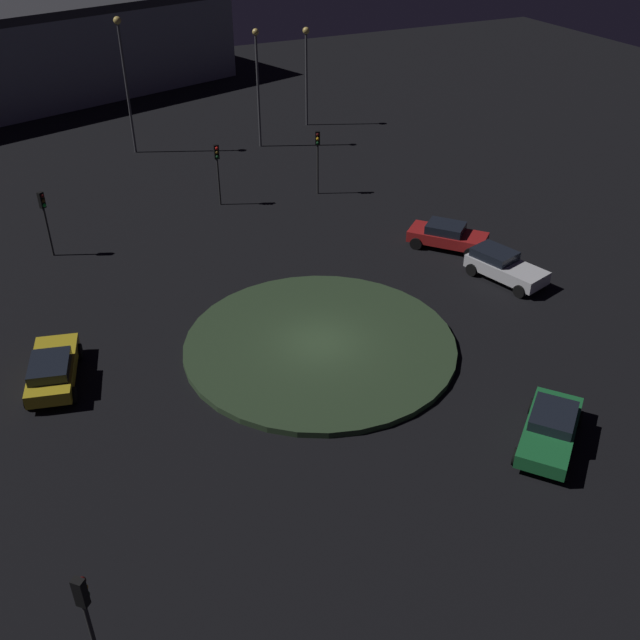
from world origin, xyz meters
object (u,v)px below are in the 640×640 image
(car_red, at_px, (447,235))
(store_building, at_px, (28,53))
(traffic_light_south, at_px, (217,163))
(streetlamp_south_near, at_px, (257,76))
(traffic_light_northeast, at_px, (87,612))
(traffic_light_southwest, at_px, (318,150))
(traffic_light_southeast, at_px, (44,211))
(car_yellow, at_px, (52,369))
(streetlamp_southwest, at_px, (306,61))
(streetlamp_south, at_px, (124,67))
(car_white, at_px, (504,266))
(car_green, at_px, (551,428))

(car_red, bearing_deg, store_building, 161.32)
(traffic_light_south, distance_m, streetlamp_south_near, 11.57)
(traffic_light_northeast, bearing_deg, car_red, -6.65)
(traffic_light_southwest, height_order, streetlamp_south_near, streetlamp_south_near)
(traffic_light_southeast, bearing_deg, car_yellow, -41.41)
(car_yellow, relative_size, streetlamp_south_near, 0.55)
(streetlamp_southwest, relative_size, streetlamp_south, 0.80)
(traffic_light_south, distance_m, store_building, 31.31)
(traffic_light_south, bearing_deg, car_yellow, -36.33)
(traffic_light_southwest, relative_size, streetlamp_south_near, 0.49)
(car_white, distance_m, traffic_light_southwest, 15.32)
(car_yellow, distance_m, streetlamp_south_near, 30.98)
(car_yellow, height_order, streetlamp_south, streetlamp_south)
(traffic_light_south, height_order, store_building, store_building)
(car_white, relative_size, streetlamp_south, 0.47)
(traffic_light_southwest, distance_m, streetlamp_southwest, 14.82)
(car_yellow, bearing_deg, traffic_light_northeast, -169.32)
(car_red, xyz_separation_m, car_white, (-0.60, 4.38, 0.01))
(car_yellow, bearing_deg, store_building, 7.43)
(car_white, height_order, streetlamp_southwest, streetlamp_southwest)
(car_white, distance_m, traffic_light_southeast, 24.88)
(car_yellow, xyz_separation_m, streetlamp_southwest, (-24.40, -27.33, 4.45))
(car_red, bearing_deg, streetlamp_south_near, 148.10)
(car_green, bearing_deg, streetlamp_south_near, -133.93)
(traffic_light_southeast, distance_m, traffic_light_south, 11.10)
(car_green, xyz_separation_m, traffic_light_south, (3.93, -26.84, 2.12))
(car_yellow, bearing_deg, car_green, -112.25)
(traffic_light_northeast, relative_size, streetlamp_south, 0.45)
(traffic_light_south, height_order, streetlamp_south_near, streetlamp_south_near)
(car_red, height_order, streetlamp_south_near, streetlamp_south_near)
(car_red, xyz_separation_m, streetlamp_southwest, (-2.20, -23.88, 4.41))
(traffic_light_southeast, bearing_deg, streetlamp_southwest, 90.50)
(car_yellow, xyz_separation_m, streetlamp_south, (-9.92, -26.91, 5.55))
(car_white, bearing_deg, car_green, -45.80)
(car_yellow, bearing_deg, streetlamp_southwest, -27.79)
(car_red, relative_size, car_white, 0.98)
(car_yellow, xyz_separation_m, store_building, (-5.18, -45.21, 3.35))
(traffic_light_south, distance_m, streetlamp_south, 12.85)
(car_red, bearing_deg, streetlamp_southwest, 133.89)
(car_white, distance_m, streetlamp_south, 31.17)
(car_green, bearing_deg, streetlamp_south, -120.44)
(car_green, relative_size, store_building, 0.12)
(car_green, distance_m, store_building, 58.45)
(store_building, bearing_deg, traffic_light_southwest, 95.99)
(car_yellow, bearing_deg, traffic_light_southwest, -40.10)
(car_white, relative_size, traffic_light_southeast, 1.20)
(traffic_light_southwest, xyz_separation_m, streetlamp_south, (9.02, -13.19, 3.27))
(car_red, xyz_separation_m, streetlamp_south_near, (3.25, -20.63, 4.57))
(car_yellow, height_order, traffic_light_southeast, traffic_light_southeast)
(traffic_light_southwest, bearing_deg, streetlamp_southwest, -176.79)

